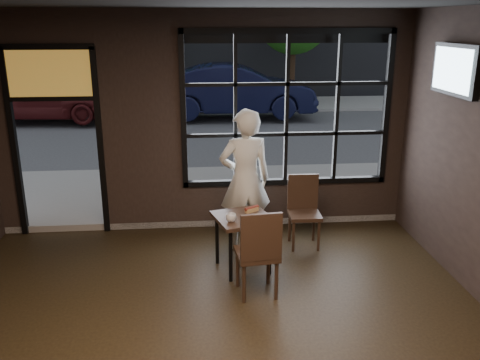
{
  "coord_description": "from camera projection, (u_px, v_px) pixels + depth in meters",
  "views": [
    {
      "loc": [
        -0.14,
        -3.77,
        3.03
      ],
      "look_at": [
        0.4,
        2.2,
        1.15
      ],
      "focal_mm": 38.0,
      "sensor_mm": 36.0,
      "label": 1
    }
  ],
  "objects": [
    {
      "name": "street_asphalt",
      "position": [
        196.0,
        80.0,
        27.31
      ],
      "size": [
        60.0,
        41.0,
        0.04
      ],
      "primitive_type": "cube",
      "color": "#545456",
      "rests_on": "ground"
    },
    {
      "name": "tv",
      "position": [
        456.0,
        70.0,
        5.95
      ],
      "size": [
        0.12,
        1.02,
        0.6
      ],
      "primitive_type": "cube",
      "color": "black",
      "rests_on": "wall_right"
    },
    {
      "name": "chair_near",
      "position": [
        257.0,
        251.0,
        5.77
      ],
      "size": [
        0.51,
        0.51,
        1.06
      ],
      "primitive_type": "cube",
      "rotation": [
        0.0,
        0.0,
        3.24
      ],
      "color": "#2F1F15",
      "rests_on": "floor"
    },
    {
      "name": "navy_car",
      "position": [
        236.0,
        90.0,
        16.09
      ],
      "size": [
        5.04,
        1.89,
        1.65
      ],
      "primitive_type": "imported",
      "rotation": [
        0.0,
        0.0,
        1.54
      ],
      "color": "black",
      "rests_on": "street_asphalt"
    },
    {
      "name": "cafe_table",
      "position": [
        243.0,
        243.0,
        6.4
      ],
      "size": [
        0.82,
        0.82,
        0.72
      ],
      "primitive_type": "cube",
      "rotation": [
        0.0,
        0.0,
        0.28
      ],
      "color": "#2F1F15",
      "rests_on": "floor"
    },
    {
      "name": "window_frame",
      "position": [
        287.0,
        109.0,
        7.39
      ],
      "size": [
        3.06,
        0.12,
        2.28
      ],
      "primitive_type": "cube",
      "color": "black",
      "rests_on": "ground"
    },
    {
      "name": "maroon_car",
      "position": [
        42.0,
        95.0,
        15.49
      ],
      "size": [
        4.62,
        2.22,
        1.52
      ],
      "primitive_type": "imported",
      "rotation": [
        0.0,
        0.0,
        1.47
      ],
      "color": "#4F1415",
      "rests_on": "street_asphalt"
    },
    {
      "name": "hotdog",
      "position": [
        252.0,
        209.0,
        6.44
      ],
      "size": [
        0.21,
        0.17,
        0.06
      ],
      "primitive_type": null,
      "rotation": [
        0.0,
        0.0,
        0.54
      ],
      "color": "tan",
      "rests_on": "cafe_table"
    },
    {
      "name": "cup",
      "position": [
        231.0,
        218.0,
        6.12
      ],
      "size": [
        0.15,
        0.15,
        0.1
      ],
      "primitive_type": "imported",
      "rotation": [
        0.0,
        0.0,
        0.3
      ],
      "color": "silver",
      "rests_on": "cafe_table"
    },
    {
      "name": "tree_right",
      "position": [
        294.0,
        17.0,
        17.88
      ],
      "size": [
        2.64,
        2.64,
        4.5
      ],
      "color": "#332114",
      "rests_on": "street_asphalt"
    },
    {
      "name": "stained_transom",
      "position": [
        50.0,
        73.0,
        6.94
      ],
      "size": [
        1.2,
        0.06,
        0.7
      ],
      "primitive_type": "cube",
      "color": "orange",
      "rests_on": "ground"
    },
    {
      "name": "chair_window",
      "position": [
        305.0,
        213.0,
        7.02
      ],
      "size": [
        0.44,
        0.44,
        1.0
      ],
      "primitive_type": "cube",
      "rotation": [
        0.0,
        0.0,
        -0.03
      ],
      "color": "#2F1F15",
      "rests_on": "floor"
    },
    {
      "name": "tree_left",
      "position": [
        130.0,
        17.0,
        17.81
      ],
      "size": [
        2.62,
        2.62,
        4.47
      ],
      "color": "#332114",
      "rests_on": "street_asphalt"
    },
    {
      "name": "man",
      "position": [
        245.0,
        180.0,
        6.87
      ],
      "size": [
        0.77,
        0.56,
        1.95
      ],
      "primitive_type": "imported",
      "rotation": [
        0.0,
        0.0,
        3.28
      ],
      "color": "silver",
      "rests_on": "floor"
    }
  ]
}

